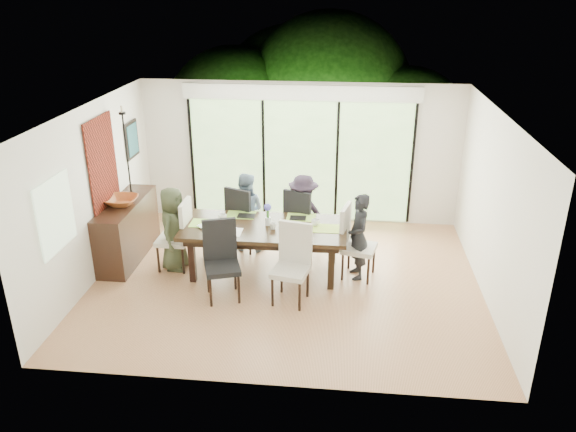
# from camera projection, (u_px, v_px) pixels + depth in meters

# --- Properties ---
(floor) EXTENTS (6.00, 5.00, 0.01)m
(floor) POSITION_uv_depth(u_px,v_px,m) (286.00, 280.00, 8.88)
(floor) COLOR #985D3C
(floor) RESTS_ON ground
(ceiling) EXTENTS (6.00, 5.00, 0.01)m
(ceiling) POSITION_uv_depth(u_px,v_px,m) (286.00, 111.00, 7.83)
(ceiling) COLOR white
(ceiling) RESTS_ON wall_back
(wall_back) EXTENTS (6.00, 0.02, 2.70)m
(wall_back) POSITION_uv_depth(u_px,v_px,m) (300.00, 153.00, 10.66)
(wall_back) COLOR silver
(wall_back) RESTS_ON floor
(wall_front) EXTENTS (6.00, 0.02, 2.70)m
(wall_front) POSITION_uv_depth(u_px,v_px,m) (261.00, 285.00, 6.06)
(wall_front) COLOR white
(wall_front) RESTS_ON floor
(wall_left) EXTENTS (0.02, 5.00, 2.70)m
(wall_left) POSITION_uv_depth(u_px,v_px,m) (92.00, 193.00, 8.65)
(wall_left) COLOR beige
(wall_left) RESTS_ON floor
(wall_right) EXTENTS (0.02, 5.00, 2.70)m
(wall_right) POSITION_uv_depth(u_px,v_px,m) (494.00, 209.00, 8.07)
(wall_right) COLOR white
(wall_right) RESTS_ON floor
(glass_doors) EXTENTS (4.20, 0.02, 2.30)m
(glass_doors) POSITION_uv_depth(u_px,v_px,m) (300.00, 161.00, 10.68)
(glass_doors) COLOR #598C3F
(glass_doors) RESTS_ON wall_back
(blinds_header) EXTENTS (4.40, 0.06, 0.28)m
(blinds_header) POSITION_uv_depth(u_px,v_px,m) (301.00, 93.00, 10.17)
(blinds_header) COLOR white
(blinds_header) RESTS_ON wall_back
(mullion_a) EXTENTS (0.05, 0.04, 2.30)m
(mullion_a) POSITION_uv_depth(u_px,v_px,m) (192.00, 158.00, 10.87)
(mullion_a) COLOR black
(mullion_a) RESTS_ON wall_back
(mullion_b) EXTENTS (0.05, 0.04, 2.30)m
(mullion_b) POSITION_uv_depth(u_px,v_px,m) (264.00, 160.00, 10.74)
(mullion_b) COLOR black
(mullion_b) RESTS_ON wall_back
(mullion_c) EXTENTS (0.05, 0.04, 2.30)m
(mullion_c) POSITION_uv_depth(u_px,v_px,m) (337.00, 163.00, 10.60)
(mullion_c) COLOR black
(mullion_c) RESTS_ON wall_back
(mullion_d) EXTENTS (0.05, 0.04, 2.30)m
(mullion_d) POSITION_uv_depth(u_px,v_px,m) (412.00, 165.00, 10.47)
(mullion_d) COLOR black
(mullion_d) RESTS_ON wall_back
(side_window) EXTENTS (0.02, 0.90, 1.00)m
(side_window) POSITION_uv_depth(u_px,v_px,m) (56.00, 214.00, 7.48)
(side_window) COLOR #8CAD7F
(side_window) RESTS_ON wall_left
(deck) EXTENTS (6.00, 1.80, 0.10)m
(deck) POSITION_uv_depth(u_px,v_px,m) (303.00, 204.00, 12.02)
(deck) COLOR brown
(deck) RESTS_ON ground
(rail_top) EXTENTS (6.00, 0.08, 0.06)m
(rail_top) POSITION_uv_depth(u_px,v_px,m) (306.00, 166.00, 12.52)
(rail_top) COLOR brown
(rail_top) RESTS_ON deck
(foliage_left) EXTENTS (3.20, 3.20, 3.20)m
(foliage_left) POSITION_uv_depth(u_px,v_px,m) (234.00, 115.00, 13.26)
(foliage_left) COLOR #14380F
(foliage_left) RESTS_ON ground
(foliage_mid) EXTENTS (4.00, 4.00, 4.00)m
(foliage_mid) POSITION_uv_depth(u_px,v_px,m) (329.00, 97.00, 13.46)
(foliage_mid) COLOR #14380F
(foliage_mid) RESTS_ON ground
(foliage_right) EXTENTS (2.80, 2.80, 2.80)m
(foliage_right) POSITION_uv_depth(u_px,v_px,m) (406.00, 129.00, 12.77)
(foliage_right) COLOR #14380F
(foliage_right) RESTS_ON ground
(foliage_far) EXTENTS (3.60, 3.60, 3.60)m
(foliage_far) POSITION_uv_depth(u_px,v_px,m) (290.00, 98.00, 14.27)
(foliage_far) COLOR #14380F
(foliage_far) RESTS_ON ground
(table_top) EXTENTS (2.59, 1.19, 0.06)m
(table_top) POSITION_uv_depth(u_px,v_px,m) (264.00, 228.00, 8.85)
(table_top) COLOR black
(table_top) RESTS_ON floor
(table_apron) EXTENTS (2.38, 0.97, 0.11)m
(table_apron) POSITION_uv_depth(u_px,v_px,m) (265.00, 233.00, 8.89)
(table_apron) COLOR black
(table_apron) RESTS_ON floor
(table_leg_fl) EXTENTS (0.10, 0.10, 0.75)m
(table_leg_fl) POSITION_uv_depth(u_px,v_px,m) (192.00, 260.00, 8.72)
(table_leg_fl) COLOR black
(table_leg_fl) RESTS_ON floor
(table_leg_fr) EXTENTS (0.10, 0.10, 0.75)m
(table_leg_fr) POSITION_uv_depth(u_px,v_px,m) (331.00, 267.00, 8.51)
(table_leg_fr) COLOR black
(table_leg_fr) RESTS_ON floor
(table_leg_bl) EXTENTS (0.10, 0.10, 0.75)m
(table_leg_bl) POSITION_uv_depth(u_px,v_px,m) (205.00, 237.00, 9.50)
(table_leg_bl) COLOR black
(table_leg_bl) RESTS_ON floor
(table_leg_br) EXTENTS (0.10, 0.10, 0.75)m
(table_leg_br) POSITION_uv_depth(u_px,v_px,m) (333.00, 242.00, 9.30)
(table_leg_br) COLOR black
(table_leg_br) RESTS_ON floor
(chair_left_end) EXTENTS (0.51, 0.51, 1.19)m
(chair_left_end) POSITION_uv_depth(u_px,v_px,m) (173.00, 234.00, 9.07)
(chair_left_end) COLOR silver
(chair_left_end) RESTS_ON floor
(chair_right_end) EXTENTS (0.60, 0.60, 1.19)m
(chair_right_end) POSITION_uv_depth(u_px,v_px,m) (359.00, 243.00, 8.78)
(chair_right_end) COLOR silver
(chair_right_end) RESTS_ON floor
(chair_far_left) EXTENTS (0.65, 0.65, 1.19)m
(chair_far_left) POSITION_uv_depth(u_px,v_px,m) (246.00, 217.00, 9.74)
(chair_far_left) COLOR black
(chair_far_left) RESTS_ON floor
(chair_far_right) EXTENTS (0.65, 0.65, 1.19)m
(chair_far_right) POSITION_uv_depth(u_px,v_px,m) (303.00, 219.00, 9.65)
(chair_far_right) COLOR black
(chair_far_right) RESTS_ON floor
(chair_near_left) EXTENTS (0.63, 0.63, 1.19)m
(chair_near_left) POSITION_uv_depth(u_px,v_px,m) (222.00, 262.00, 8.17)
(chair_near_left) COLOR black
(chair_near_left) RESTS_ON floor
(chair_near_right) EXTENTS (0.59, 0.59, 1.19)m
(chair_near_right) POSITION_uv_depth(u_px,v_px,m) (290.00, 265.00, 8.08)
(chair_near_right) COLOR beige
(chair_near_right) RESTS_ON floor
(person_left_end) EXTENTS (0.48, 0.69, 1.39)m
(person_left_end) POSITION_uv_depth(u_px,v_px,m) (174.00, 229.00, 9.02)
(person_left_end) COLOR #3C442D
(person_left_end) RESTS_ON floor
(person_right_end) EXTENTS (0.55, 0.73, 1.39)m
(person_right_end) POSITION_uv_depth(u_px,v_px,m) (358.00, 237.00, 8.74)
(person_right_end) COLOR black
(person_right_end) RESTS_ON floor
(person_far_left) EXTENTS (0.69, 0.47, 1.39)m
(person_far_left) POSITION_uv_depth(u_px,v_px,m) (246.00, 212.00, 9.69)
(person_far_left) COLOR #7189A3
(person_far_left) RESTS_ON floor
(person_far_right) EXTENTS (0.69, 0.48, 1.39)m
(person_far_right) POSITION_uv_depth(u_px,v_px,m) (303.00, 214.00, 9.59)
(person_far_right) COLOR #271D2C
(person_far_right) RESTS_ON floor
(placemat_left) EXTENTS (0.48, 0.35, 0.01)m
(placemat_left) POSITION_uv_depth(u_px,v_px,m) (205.00, 223.00, 8.93)
(placemat_left) COLOR #93C546
(placemat_left) RESTS_ON table_top
(placemat_right) EXTENTS (0.48, 0.35, 0.01)m
(placemat_right) POSITION_uv_depth(u_px,v_px,m) (325.00, 228.00, 8.75)
(placemat_right) COLOR #95B641
(placemat_right) RESTS_ON table_top
(placemat_far_l) EXTENTS (0.48, 0.35, 0.01)m
(placemat_far_l) POSITION_uv_depth(u_px,v_px,m) (241.00, 215.00, 9.25)
(placemat_far_l) COLOR olive
(placemat_far_l) RESTS_ON table_top
(placemat_far_r) EXTENTS (0.48, 0.35, 0.01)m
(placemat_far_r) POSITION_uv_depth(u_px,v_px,m) (301.00, 217.00, 9.15)
(placemat_far_r) COLOR #82AA3C
(placemat_far_r) RESTS_ON table_top
(placemat_paper) EXTENTS (0.48, 0.35, 0.01)m
(placemat_paper) POSITION_uv_depth(u_px,v_px,m) (226.00, 232.00, 8.61)
(placemat_paper) COLOR white
(placemat_paper) RESTS_ON table_top
(tablet_far_l) EXTENTS (0.28, 0.19, 0.01)m
(tablet_far_l) POSITION_uv_depth(u_px,v_px,m) (246.00, 216.00, 9.19)
(tablet_far_l) COLOR black
(tablet_far_l) RESTS_ON table_top
(tablet_far_r) EXTENTS (0.26, 0.18, 0.01)m
(tablet_far_r) POSITION_uv_depth(u_px,v_px,m) (298.00, 218.00, 9.11)
(tablet_far_r) COLOR black
(tablet_far_r) RESTS_ON table_top
(papers) EXTENTS (0.32, 0.24, 0.00)m
(papers) POSITION_uv_depth(u_px,v_px,m) (308.00, 229.00, 8.72)
(papers) COLOR white
(papers) RESTS_ON table_top
(platter_base) EXTENTS (0.28, 0.28, 0.03)m
(platter_base) POSITION_uv_depth(u_px,v_px,m) (226.00, 231.00, 8.61)
(platter_base) COLOR white
(platter_base) RESTS_ON table_top
(platter_snacks) EXTENTS (0.22, 0.22, 0.02)m
(platter_snacks) POSITION_uv_depth(u_px,v_px,m) (226.00, 230.00, 8.60)
(platter_snacks) COLOR #CB6617
(platter_snacks) RESTS_ON table_top
(vase) EXTENTS (0.09, 0.09, 0.13)m
(vase) POSITION_uv_depth(u_px,v_px,m) (268.00, 221.00, 8.85)
(vase) COLOR silver
(vase) RESTS_ON table_top
(hyacinth_stems) EXTENTS (0.04, 0.04, 0.17)m
(hyacinth_stems) POSITION_uv_depth(u_px,v_px,m) (268.00, 214.00, 8.80)
(hyacinth_stems) COLOR #337226
(hyacinth_stems) RESTS_ON table_top
(hyacinth_blooms) EXTENTS (0.12, 0.12, 0.12)m
(hyacinth_blooms) POSITION_uv_depth(u_px,v_px,m) (268.00, 207.00, 8.76)
(hyacinth_blooms) COLOR #5557D6
(hyacinth_blooms) RESTS_ON table_top
(laptop) EXTENTS (0.41, 0.42, 0.03)m
(laptop) POSITION_uv_depth(u_px,v_px,m) (210.00, 225.00, 8.82)
(laptop) COLOR silver
(laptop) RESTS_ON table_top
(cup_a) EXTENTS (0.15, 0.15, 0.10)m
(cup_a) POSITION_uv_depth(u_px,v_px,m) (223.00, 217.00, 9.02)
(cup_a) COLOR white
(cup_a) RESTS_ON table_top
(cup_b) EXTENTS (0.14, 0.14, 0.10)m
(cup_b) POSITION_uv_depth(u_px,v_px,m) (273.00, 226.00, 8.71)
(cup_b) COLOR white
(cup_b) RESTS_ON table_top
(cup_c) EXTENTS (0.19, 0.19, 0.10)m
(cup_c) POSITION_uv_depth(u_px,v_px,m) (315.00, 223.00, 8.83)
(cup_c) COLOR white
(cup_c) RESTS_ON table_top
(book) EXTENTS (0.25, 0.29, 0.02)m
(book) POSITION_uv_depth(u_px,v_px,m) (280.00, 225.00, 8.86)
(book) COLOR white
(book) RESTS_ON table_top
(sideboard) EXTENTS (0.50, 1.77, 1.00)m
(sideboard) POSITION_uv_depth(u_px,v_px,m) (127.00, 230.00, 9.46)
(sideboard) COLOR black
(sideboard) RESTS_ON floor
(bowl) EXTENTS (0.53, 0.53, 0.13)m
(bowl) POSITION_uv_depth(u_px,v_px,m) (121.00, 201.00, 9.15)
(bowl) COLOR #9B4B21
(bowl) RESTS_ON sideboard
(candlestick_base) EXTENTS (0.11, 0.11, 0.04)m
(candlestick_base) POSITION_uv_depth(u_px,v_px,m) (131.00, 194.00, 9.58)
(candlestick_base) COLOR black
(candlestick_base) RESTS_ON sideboard
(candlestick_shaft) EXTENTS (0.03, 0.03, 1.39)m
(candlestick_shaft) POSITION_uv_depth(u_px,v_px,m) (127.00, 154.00, 9.31)
(candlestick_shaft) COLOR black
(candlestick_shaft) RESTS_ON sideboard
(candlestick_pan) EXTENTS (0.11, 0.11, 0.03)m
(candlestick_pan) POSITION_uv_depth(u_px,v_px,m) (122.00, 113.00, 9.04)
(candlestick_pan) COLOR black
(candlestick_pan) RESTS_ON sideboard
(candle) EXTENTS (0.04, 0.04, 0.11)m
(candle) POSITION_uv_depth(u_px,v_px,m) (122.00, 109.00, 9.01)
(candle) COLOR silver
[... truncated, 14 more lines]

